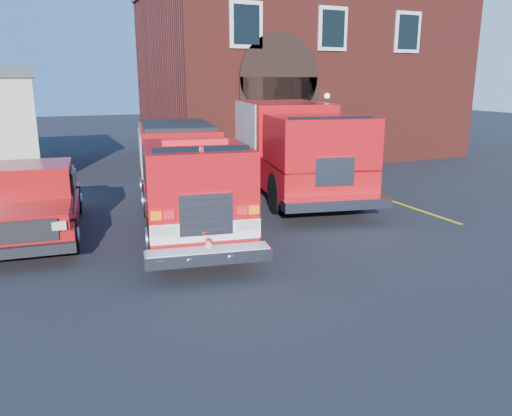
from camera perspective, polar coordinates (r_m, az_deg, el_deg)
name	(u,v)px	position (r m, az deg, el deg)	size (l,w,h in m)	color
ground	(236,250)	(11.74, -2.35, -4.82)	(100.00, 100.00, 0.00)	black
parking_stripe_near	(424,212)	(15.93, 18.60, -0.40)	(0.12, 3.00, 0.01)	yellow
parking_stripe_mid	(365,192)	(18.19, 12.33, 1.80)	(0.12, 3.00, 0.01)	yellow
parking_stripe_far	(321,177)	(20.64, 7.49, 3.48)	(0.12, 3.00, 0.01)	yellow
fire_station	(297,73)	(27.58, 4.70, 15.14)	(15.20, 10.20, 8.45)	maroon
fire_engine	(185,175)	(13.77, -8.15, 3.76)	(3.75, 8.78, 2.62)	black
pickup_truck	(35,201)	(13.91, -23.92, 0.78)	(2.60, 5.89, 1.87)	black
secondary_truck	(290,143)	(18.02, 3.88, 7.38)	(4.78, 9.87, 3.07)	black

